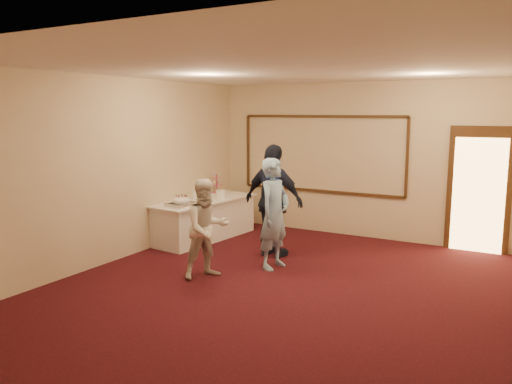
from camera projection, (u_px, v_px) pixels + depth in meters
The scene contains 14 objects.
floor at pixel (279, 290), 6.90m from camera, with size 7.00×7.00×0.00m, color black.
room_walls at pixel (280, 143), 6.58m from camera, with size 6.04×7.04×3.02m.
wall_molding at pixel (321, 154), 10.02m from camera, with size 3.45×0.04×1.55m.
doorway at pixel (479, 191), 8.67m from camera, with size 1.05×0.07×2.20m.
buffet_table at pixel (204, 219), 9.65m from camera, with size 1.14×2.40×0.77m.
pavlova_tray at pixel (181, 202), 8.83m from camera, with size 0.44×0.57×0.20m.
cupcake_stand at pixel (217, 185), 10.42m from camera, with size 0.29×0.29×0.43m.
plate_stack_a at pixel (198, 195), 9.62m from camera, with size 0.21×0.21×0.17m.
plate_stack_b at pixel (220, 194), 9.75m from camera, with size 0.19×0.19×0.16m.
tart at pixel (206, 201), 9.32m from camera, with size 0.26×0.26×0.05m.
man at pixel (274, 214), 7.75m from camera, with size 0.63×0.42×1.74m, color #8BB3DD.
woman at pixel (207, 229), 7.33m from camera, with size 0.72×0.56×1.47m, color silver.
guest at pixel (274, 201), 8.37m from camera, with size 1.12×0.47×1.91m, color black.
camera_flash at pixel (275, 176), 8.15m from camera, with size 0.07×0.04×0.05m, color white.
Camera 1 is at (2.94, -5.91, 2.43)m, focal length 35.00 mm.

